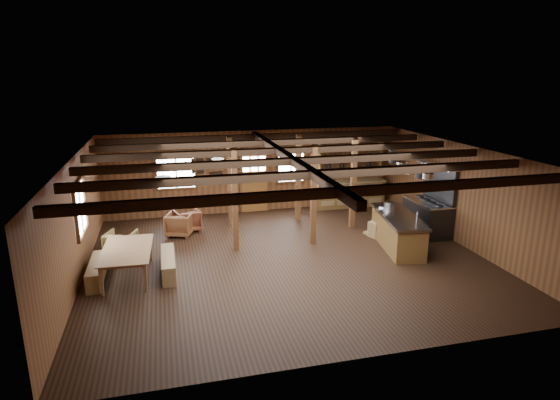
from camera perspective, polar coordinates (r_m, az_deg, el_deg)
name	(u,v)px	position (r m, az deg, el deg)	size (l,w,h in m)	color
room	(288,208)	(11.77, 0.99, -0.93)	(10.04, 9.04, 2.84)	black
ceiling_joists	(286,156)	(11.64, 0.79, 5.36)	(9.80, 8.82, 0.18)	black
timber_posts	(287,187)	(13.84, 0.83, 1.58)	(3.95, 2.35, 2.80)	#472E14
back_door	(254,187)	(16.10, -3.14, 1.64)	(1.02, 0.08, 2.15)	brown
window_back_left	(176,170)	(15.68, -12.57, 3.62)	(1.32, 0.06, 1.32)	white
window_back_right	(291,164)	(16.24, 1.33, 4.39)	(1.02, 0.06, 1.32)	white
window_left	(80,208)	(11.99, -23.23, -0.92)	(0.14, 1.24, 1.32)	white
notice_boards	(210,167)	(15.73, -8.56, 4.00)	(1.08, 0.03, 0.90)	silver
back_counter	(349,190)	(16.89, 8.43, 1.19)	(2.55, 0.60, 2.45)	brown
pendant_lamps	(193,171)	(12.17, -10.54, 3.49)	(1.86, 2.36, 0.66)	#2A2A2C
pot_rack	(404,165)	(13.00, 14.82, 4.12)	(0.40, 3.00, 0.45)	#2A2A2C
kitchen_island	(398,231)	(13.27, 14.15, -3.67)	(1.29, 2.61, 1.20)	brown
step_stool	(377,229)	(14.08, 11.74, -3.48)	(0.51, 0.36, 0.46)	olive
commercial_range	(429,211)	(14.67, 17.74, -1.34)	(0.87, 1.69, 2.09)	#2A2A2C
dining_table	(130,263)	(11.68, -17.85, -7.31)	(2.00, 1.11, 0.70)	#885F3E
bench_wall	(97,271)	(11.81, -21.46, -8.09)	(0.30, 1.59, 0.44)	olive
bench_aisle	(168,264)	(11.68, -13.46, -7.60)	(0.31, 1.67, 0.46)	olive
armchair_a	(187,220)	(14.52, -11.24, -2.44)	(0.70, 0.72, 0.66)	brown
armchair_b	(180,224)	(14.16, -12.14, -2.92)	(0.72, 0.74, 0.68)	brown
armchair_c	(121,244)	(13.05, -18.82, -5.04)	(0.71, 0.73, 0.67)	olive
counter_pot	(389,205)	(13.71, 13.14, -0.57)	(0.30, 0.30, 0.18)	#B0B2B7
bowl	(379,209)	(13.42, 12.02, -1.10)	(0.25, 0.25, 0.06)	silver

